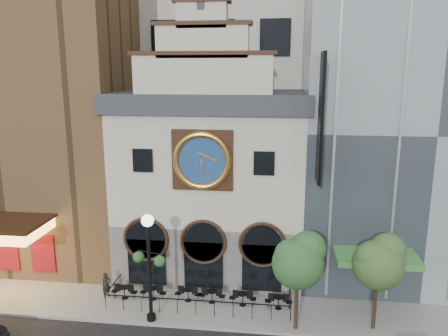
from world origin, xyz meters
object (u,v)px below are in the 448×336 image
bistro_0 (124,291)px  tree_left (299,259)px  lamppost (149,256)px  bistro_4 (243,298)px  bistro_5 (278,301)px  bistro_2 (188,294)px  tree_right (379,261)px  bistro_1 (153,292)px  pedestrian (106,285)px  bistro_3 (212,295)px

bistro_0 → tree_left: (10.22, -1.90, 3.50)m
lamppost → bistro_4: bearing=40.9°
bistro_5 → lamppost: 8.01m
bistro_2 → tree_right: 11.13m
bistro_0 → tree_left: bearing=-10.6°
bistro_1 → pedestrian: bearing=-179.1°
bistro_3 → bistro_4: size_ratio=1.00×
bistro_1 → bistro_5: same height
pedestrian → tree_right: (15.50, -1.45, 3.10)m
bistro_5 → bistro_2: bearing=177.4°
lamppost → tree_right: bearing=20.4°
bistro_1 → tree_right: size_ratio=0.30×
bistro_1 → bistro_4: 5.42m
bistro_4 → bistro_0: bearing=-179.5°
bistro_4 → pedestrian: (-8.32, -0.01, 0.32)m
pedestrian → tree_right: bearing=-52.2°
bistro_2 → bistro_5: size_ratio=1.00×
bistro_0 → bistro_2: same height
bistro_4 → tree_right: bearing=-11.5°
bistro_0 → pedestrian: (-1.14, 0.06, 0.32)m
bistro_1 → bistro_5: 7.51m
bistro_1 → bistro_4: size_ratio=1.00×
lamppost → tree_right: size_ratio=1.16×
bistro_0 → bistro_3: 5.34m
lamppost → tree_right: lamppost is taller
pedestrian → tree_right: tree_right is taller
bistro_2 → tree_left: tree_left is taller
bistro_2 → pedestrian: pedestrian is taller
bistro_5 → bistro_4: bearing=176.6°
tree_left → bistro_4: bearing=147.0°
bistro_3 → pedestrian: pedestrian is taller
pedestrian → bistro_5: bearing=-47.4°
bistro_5 → pedestrian: (-10.40, 0.11, 0.32)m
bistro_0 → bistro_1: 1.76m
bistro_2 → bistro_3: bearing=-1.1°
bistro_1 → tree_right: 13.14m
bistro_0 → tree_right: size_ratio=0.30×
bistro_2 → pedestrian: bearing=-178.5°
bistro_4 → bistro_5: 2.09m
tree_left → bistro_2: bearing=161.7°
bistro_1 → bistro_5: bearing=-1.2°
bistro_5 → tree_left: size_ratio=0.29×
bistro_0 → tree_right: tree_right is taller
bistro_0 → bistro_4: 7.18m
bistro_0 → lamppost: lamppost is taller
bistro_0 → bistro_2: (3.88, 0.19, 0.00)m
bistro_1 → tree_left: (8.46, -2.00, 3.50)m
bistro_4 → bistro_1: bearing=179.7°
bistro_0 → lamppost: (2.27, -2.09, 3.34)m
bistro_1 → bistro_2: (2.12, 0.09, 0.00)m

